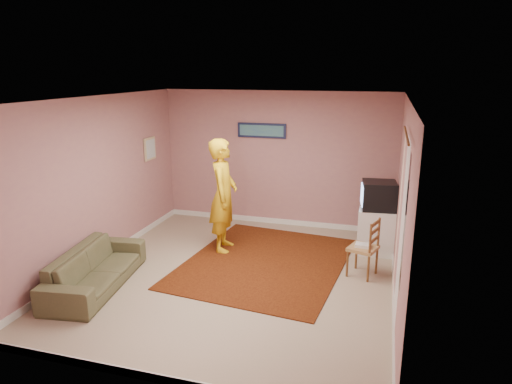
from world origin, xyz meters
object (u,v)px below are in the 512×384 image
(chair_b, at_px, (363,241))
(tv_cabinet, at_px, (376,231))
(sofa, at_px, (96,268))
(person, at_px, (223,195))
(chair_a, at_px, (380,223))
(crt_tv, at_px, (379,195))

(chair_b, bearing_deg, tv_cabinet, -171.35)
(chair_b, height_order, sofa, chair_b)
(sofa, relative_size, person, 0.99)
(chair_a, relative_size, chair_b, 0.93)
(tv_cabinet, bearing_deg, sofa, -147.32)
(tv_cabinet, height_order, crt_tv, crt_tv)
(crt_tv, distance_m, chair_a, 0.47)
(tv_cabinet, relative_size, person, 0.40)
(crt_tv, height_order, sofa, crt_tv)
(chair_b, relative_size, sofa, 0.26)
(crt_tv, height_order, chair_b, crt_tv)
(tv_cabinet, relative_size, chair_a, 1.63)
(chair_b, bearing_deg, person, -81.40)
(tv_cabinet, distance_m, chair_a, 0.15)
(sofa, bearing_deg, crt_tv, -65.35)
(chair_a, height_order, sofa, chair_a)
(chair_b, distance_m, person, 2.39)
(crt_tv, distance_m, person, 2.55)
(tv_cabinet, relative_size, chair_b, 1.52)
(crt_tv, relative_size, person, 0.31)
(crt_tv, xyz_separation_m, chair_a, (0.05, -0.01, -0.47))
(crt_tv, xyz_separation_m, chair_b, (-0.16, -0.98, -0.45))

